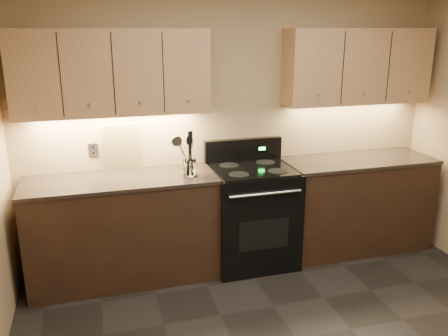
# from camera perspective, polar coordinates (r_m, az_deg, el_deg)

# --- Properties ---
(wall_back) EXTENTS (4.00, 0.04, 2.60)m
(wall_back) POSITION_cam_1_polar(r_m,az_deg,el_deg) (4.49, 1.21, 5.56)
(wall_back) COLOR tan
(wall_back) RESTS_ON ground
(counter_left) EXTENTS (1.62, 0.62, 0.93)m
(counter_left) POSITION_cam_1_polar(r_m,az_deg,el_deg) (4.27, -12.01, -7.18)
(counter_left) COLOR black
(counter_left) RESTS_ON ground
(counter_right) EXTENTS (1.46, 0.62, 0.93)m
(counter_right) POSITION_cam_1_polar(r_m,az_deg,el_deg) (4.93, 15.46, -4.11)
(counter_right) COLOR black
(counter_right) RESTS_ON ground
(stove) EXTENTS (0.76, 0.68, 1.14)m
(stove) POSITION_cam_1_polar(r_m,az_deg,el_deg) (4.46, 3.35, -5.57)
(stove) COLOR black
(stove) RESTS_ON ground
(upper_cab_left) EXTENTS (1.60, 0.30, 0.70)m
(upper_cab_left) POSITION_cam_1_polar(r_m,az_deg,el_deg) (4.08, -13.31, 11.12)
(upper_cab_left) COLOR tan
(upper_cab_left) RESTS_ON wall_back
(upper_cab_right) EXTENTS (1.44, 0.30, 0.70)m
(upper_cab_right) POSITION_cam_1_polar(r_m,az_deg,el_deg) (4.77, 15.77, 11.68)
(upper_cab_right) COLOR tan
(upper_cab_right) RESTS_ON wall_back
(outlet_plate) EXTENTS (0.08, 0.01, 0.12)m
(outlet_plate) POSITION_cam_1_polar(r_m,az_deg,el_deg) (4.33, -15.46, 2.10)
(outlet_plate) COLOR #B2B5BA
(outlet_plate) RESTS_ON wall_back
(utensil_crock) EXTENTS (0.14, 0.14, 0.14)m
(utensil_crock) POSITION_cam_1_polar(r_m,az_deg,el_deg) (4.07, -4.11, -0.04)
(utensil_crock) COLOR white
(utensil_crock) RESTS_ON counter_left
(cutting_board) EXTENTS (0.34, 0.11, 0.43)m
(cutting_board) POSITION_cam_1_polar(r_m,az_deg,el_deg) (4.30, -12.26, 2.51)
(cutting_board) COLOR tan
(cutting_board) RESTS_ON counter_left
(wooden_spoon) EXTENTS (0.13, 0.10, 0.30)m
(wooden_spoon) POSITION_cam_1_polar(r_m,az_deg,el_deg) (4.03, -4.65, 1.21)
(wooden_spoon) COLOR tan
(wooden_spoon) RESTS_ON utensil_crock
(black_spoon) EXTENTS (0.07, 0.11, 0.35)m
(black_spoon) POSITION_cam_1_polar(r_m,az_deg,el_deg) (4.05, -4.30, 1.65)
(black_spoon) COLOR black
(black_spoon) RESTS_ON utensil_crock
(black_turner) EXTENTS (0.10, 0.12, 0.39)m
(black_turner) POSITION_cam_1_polar(r_m,az_deg,el_deg) (4.03, -3.97, 1.87)
(black_turner) COLOR black
(black_turner) RESTS_ON utensil_crock
(steel_spatula) EXTENTS (0.23, 0.15, 0.34)m
(steel_spatula) POSITION_cam_1_polar(r_m,az_deg,el_deg) (4.06, -3.75, 1.60)
(steel_spatula) COLOR silver
(steel_spatula) RESTS_ON utensil_crock
(steel_skimmer) EXTENTS (0.25, 0.14, 0.38)m
(steel_skimmer) POSITION_cam_1_polar(r_m,az_deg,el_deg) (4.02, -3.68, 1.76)
(steel_skimmer) COLOR silver
(steel_skimmer) RESTS_ON utensil_crock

